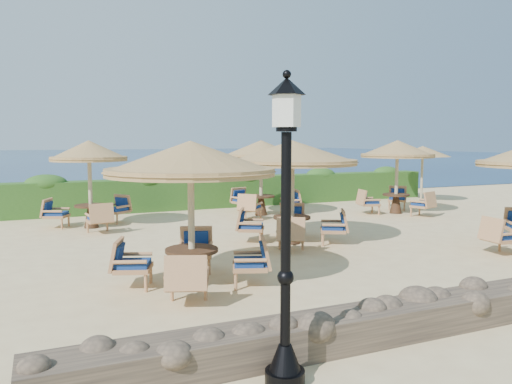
# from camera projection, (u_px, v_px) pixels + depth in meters

# --- Properties ---
(ground) EXTENTS (120.00, 120.00, 0.00)m
(ground) POSITION_uv_depth(u_px,v_px,m) (330.00, 238.00, 13.58)
(ground) COLOR beige
(ground) RESTS_ON ground
(sea) EXTENTS (160.00, 160.00, 0.00)m
(sea) POSITION_uv_depth(u_px,v_px,m) (90.00, 157.00, 77.43)
(sea) COLOR #0B2049
(sea) RESTS_ON ground
(hedge) EXTENTS (18.00, 0.90, 1.20)m
(hedge) POSITION_uv_depth(u_px,v_px,m) (235.00, 191.00, 20.08)
(hedge) COLOR #224917
(hedge) RESTS_ON ground
(lamp_post) EXTENTS (0.44, 0.44, 3.31)m
(lamp_post) POSITION_uv_depth(u_px,v_px,m) (286.00, 245.00, 5.31)
(lamp_post) COLOR black
(lamp_post) RESTS_ON ground
(extra_parasol) EXTENTS (2.30, 2.30, 2.41)m
(extra_parasol) POSITION_uv_depth(u_px,v_px,m) (423.00, 152.00, 21.18)
(extra_parasol) COLOR #C1B188
(extra_parasol) RESTS_ON ground
(cafe_set_0) EXTENTS (3.07, 3.07, 2.65)m
(cafe_set_0) POSITION_uv_depth(u_px,v_px,m) (191.00, 184.00, 8.90)
(cafe_set_0) COLOR #C1B188
(cafe_set_0) RESTS_ON ground
(cafe_set_1) EXTENTS (3.34, 3.34, 2.65)m
(cafe_set_1) POSITION_uv_depth(u_px,v_px,m) (292.00, 168.00, 12.69)
(cafe_set_1) COLOR #C1B188
(cafe_set_1) RESTS_ON ground
(cafe_set_3) EXTENTS (2.75, 2.58, 2.65)m
(cafe_set_3) POSITION_uv_depth(u_px,v_px,m) (90.00, 170.00, 15.00)
(cafe_set_3) COLOR #C1B188
(cafe_set_3) RESTS_ON ground
(cafe_set_4) EXTENTS (2.79, 2.79, 2.65)m
(cafe_set_4) POSITION_uv_depth(u_px,v_px,m) (261.00, 162.00, 17.50)
(cafe_set_4) COLOR #C1B188
(cafe_set_4) RESTS_ON ground
(cafe_set_5) EXTENTS (2.76, 2.76, 2.65)m
(cafe_set_5) POSITION_uv_depth(u_px,v_px,m) (397.00, 162.00, 17.97)
(cafe_set_5) COLOR #C1B188
(cafe_set_5) RESTS_ON ground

